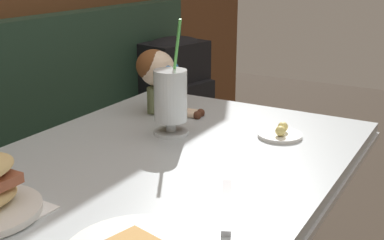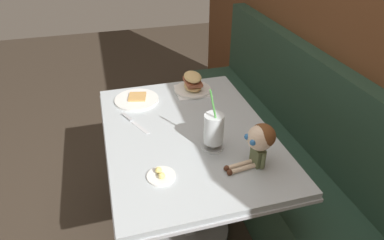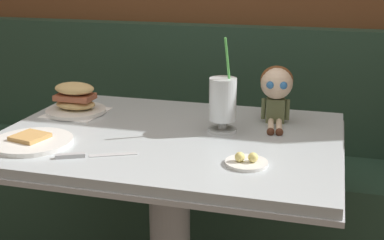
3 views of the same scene
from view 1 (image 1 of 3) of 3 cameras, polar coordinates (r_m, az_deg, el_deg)
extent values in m
cube|color=#B2BCC1|center=(1.24, -3.40, -5.02)|extent=(1.10, 0.80, 0.03)
cube|color=#B7BABF|center=(1.25, -3.38, -5.99)|extent=(1.11, 0.81, 0.02)
cylinder|color=silver|center=(1.40, -2.37, -1.40)|extent=(0.10, 0.10, 0.01)
cylinder|color=silver|center=(1.39, -2.38, -0.63)|extent=(0.03, 0.03, 0.03)
cylinder|color=silver|center=(1.36, -2.43, 2.76)|extent=(0.09, 0.09, 0.14)
cylinder|color=pink|center=(1.37, -2.43, 2.49)|extent=(0.08, 0.08, 0.13)
cylinder|color=#51B74C|center=(1.35, -1.86, 6.83)|extent=(0.03, 0.05, 0.22)
cylinder|color=white|center=(1.39, 9.85, -1.71)|extent=(0.12, 0.12, 0.01)
sphere|color=#F4E07A|center=(1.37, 9.92, -1.23)|extent=(0.03, 0.03, 0.03)
sphere|color=#F4E07A|center=(1.40, 10.19, -0.77)|extent=(0.03, 0.03, 0.03)
cube|color=silver|center=(1.05, 3.95, -8.34)|extent=(0.13, 0.08, 0.00)
cube|color=#B2B5BA|center=(0.94, 3.88, -11.36)|extent=(0.08, 0.05, 0.01)
cube|color=#5B6642|center=(1.59, -3.90, 2.37)|extent=(0.07, 0.05, 0.08)
sphere|color=beige|center=(1.56, -3.97, 5.82)|extent=(0.11, 0.11, 0.11)
ellipsoid|color=brown|center=(1.57, -4.37, 6.14)|extent=(0.12, 0.12, 0.10)
sphere|color=#2D6BB2|center=(1.52, -2.72, 5.66)|extent=(0.03, 0.03, 0.03)
sphere|color=#2D6BB2|center=(1.56, -2.02, 5.98)|extent=(0.03, 0.03, 0.03)
cylinder|color=beige|center=(1.55, -1.47, 0.78)|extent=(0.03, 0.12, 0.02)
cylinder|color=beige|center=(1.57, -1.04, 1.06)|extent=(0.03, 0.12, 0.02)
sphere|color=#4C2819|center=(1.53, 0.58, 0.52)|extent=(0.03, 0.03, 0.03)
sphere|color=#4C2819|center=(1.55, 0.98, 0.81)|extent=(0.03, 0.03, 0.03)
cylinder|color=#5B6642|center=(1.55, -4.58, 2.15)|extent=(0.02, 0.02, 0.07)
cylinder|color=#5B6642|center=(1.62, -3.25, 2.87)|extent=(0.02, 0.02, 0.07)
cube|color=black|center=(2.41, -2.01, 4.29)|extent=(0.34, 0.26, 0.38)
cube|color=black|center=(2.37, 0.48, 2.16)|extent=(0.22, 0.10, 0.17)
ellipsoid|color=black|center=(2.37, -2.06, 8.52)|extent=(0.32, 0.25, 0.07)
camera|label=2|loc=(2.36, 25.75, 28.43)|focal=31.79mm
camera|label=3|loc=(1.71, 63.48, 11.06)|focal=48.57mm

